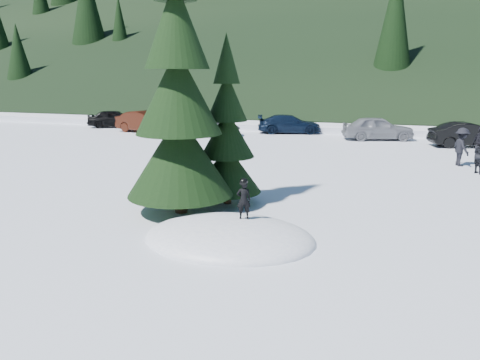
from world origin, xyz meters
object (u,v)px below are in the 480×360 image
(car_3, at_px, (289,124))
(child_skier, at_px, (244,200))
(adult_2, at_px, (462,147))
(spruce_short, at_px, (227,140))
(adult_1, at_px, (480,145))
(car_1, at_px, (146,122))
(car_5, at_px, (469,135))
(car_0, at_px, (115,119))
(car_4, at_px, (378,128))
(spruce_tall, at_px, (178,103))
(car_2, at_px, (203,126))

(car_3, bearing_deg, child_skier, 174.19)
(adult_2, bearing_deg, car_3, 27.16)
(spruce_short, height_order, car_3, spruce_short)
(adult_1, distance_m, car_1, 21.49)
(car_5, bearing_deg, car_0, 69.65)
(adult_2, relative_size, car_4, 0.40)
(child_skier, bearing_deg, car_5, -133.38)
(spruce_tall, xyz_separation_m, car_4, (5.08, 18.34, -2.57))
(spruce_tall, distance_m, spruce_short, 2.11)
(car_4, height_order, car_5, car_4)
(spruce_short, distance_m, car_1, 19.73)
(car_4, bearing_deg, adult_2, -169.19)
(spruce_short, bearing_deg, car_2, 115.25)
(child_skier, distance_m, car_2, 20.10)
(spruce_tall, relative_size, spruce_short, 1.60)
(adult_2, xyz_separation_m, car_1, (-19.83, 6.51, -0.12))
(car_1, bearing_deg, child_skier, -132.17)
(car_0, xyz_separation_m, car_4, (19.79, -0.85, 0.06))
(car_4, bearing_deg, adult_1, -161.75)
(car_1, bearing_deg, car_3, -62.17)
(adult_2, height_order, car_5, adult_2)
(spruce_tall, distance_m, car_5, 19.93)
(adult_1, relative_size, car_3, 0.40)
(adult_1, xyz_separation_m, adult_2, (-0.87, -0.71, -0.01))
(child_skier, relative_size, car_1, 0.22)
(adult_2, xyz_separation_m, car_0, (-23.74, 8.54, -0.19))
(adult_1, distance_m, adult_2, 1.12)
(car_0, bearing_deg, adult_2, -130.59)
(car_3, bearing_deg, adult_2, -147.68)
(car_4, relative_size, car_5, 1.03)
(spruce_tall, distance_m, car_3, 20.09)
(car_5, bearing_deg, spruce_tall, 133.86)
(car_4, bearing_deg, car_5, -121.76)
(car_4, bearing_deg, car_1, 77.91)
(child_skier, relative_size, adult_2, 0.57)
(adult_1, distance_m, car_0, 25.82)
(car_2, xyz_separation_m, car_4, (11.29, 1.66, 0.05))
(spruce_tall, distance_m, adult_2, 14.18)
(spruce_short, xyz_separation_m, adult_2, (8.03, 9.25, -1.23))
(child_skier, distance_m, car_4, 19.96)
(car_1, height_order, car_5, car_1)
(spruce_short, relative_size, car_4, 1.22)
(child_skier, bearing_deg, car_3, -101.55)
(adult_1, bearing_deg, car_1, 49.84)
(adult_1, bearing_deg, car_0, 47.84)
(car_2, xyz_separation_m, car_5, (16.37, 0.26, 0.01))
(adult_2, bearing_deg, car_5, -30.28)
(adult_1, relative_size, car_0, 0.44)
(car_1, xyz_separation_m, car_5, (20.96, -0.21, -0.05))
(car_2, bearing_deg, car_5, -99.48)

